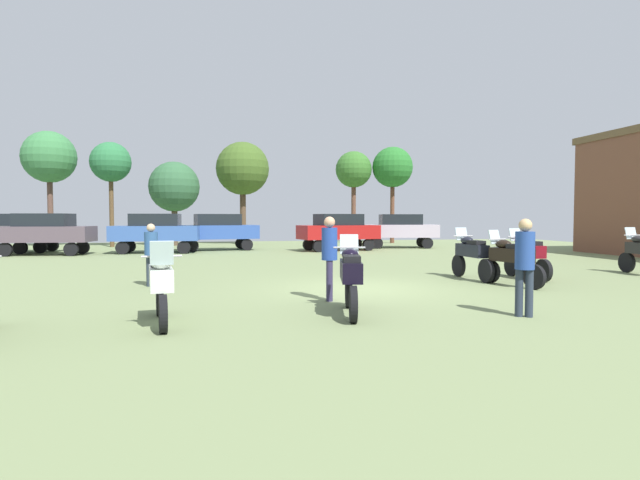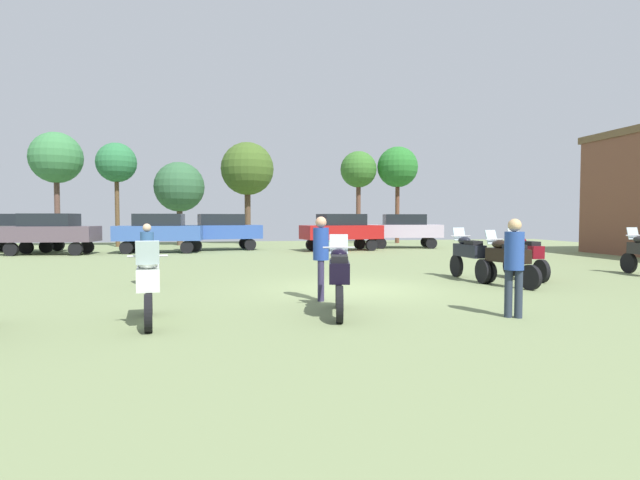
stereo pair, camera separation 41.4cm
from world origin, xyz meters
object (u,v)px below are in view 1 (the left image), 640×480
at_px(person_1, 329,251).
at_px(tree_7, 243,169).
at_px(tree_5, 393,168).
at_px(person_3, 525,259).
at_px(motorcycle_7, 161,283).
at_px(car_4, 45,231).
at_px(tree_3, 111,163).
at_px(person_2, 151,250).
at_px(car_2, 400,228).
at_px(tree_4, 49,158).
at_px(motorcycle_6, 351,276).
at_px(tree_1, 354,171).
at_px(car_5, 338,229).
at_px(car_3, 218,229).
at_px(car_1, 156,230).
at_px(motorcycle_8, 511,259).
at_px(motorcycle_9, 471,254).
at_px(car_6, 16,230).
at_px(tree_6, 174,187).
at_px(motorcycle_3, 526,254).

height_order(person_1, tree_7, tree_7).
bearing_deg(tree_5, person_3, -104.36).
relative_size(motorcycle_7, car_4, 0.47).
bearing_deg(tree_3, person_2, -75.73).
height_order(car_2, tree_4, tree_4).
relative_size(motorcycle_6, tree_1, 0.32).
distance_m(car_5, person_2, 15.18).
bearing_deg(car_3, car_4, 93.11).
relative_size(motorcycle_6, person_2, 1.26).
relative_size(car_1, tree_1, 0.68).
distance_m(car_2, car_5, 4.48).
height_order(car_2, tree_3, tree_3).
xyz_separation_m(motorcycle_6, motorcycle_8, (5.14, 2.94, -0.00)).
relative_size(motorcycle_6, motorcycle_9, 0.92).
distance_m(car_3, person_2, 14.47).
xyz_separation_m(car_5, tree_1, (2.92, 7.65, 3.95)).
distance_m(car_6, tree_1, 20.84).
height_order(motorcycle_8, car_6, car_6).
distance_m(tree_1, tree_6, 12.25).
relative_size(motorcycle_8, car_3, 0.45).
height_order(car_1, tree_6, tree_6).
bearing_deg(motorcycle_7, person_2, -89.26).
xyz_separation_m(car_5, tree_6, (-9.24, 6.95, 2.60)).
bearing_deg(motorcycle_9, motorcycle_8, -77.31).
xyz_separation_m(car_2, tree_1, (-1.25, 6.01, 3.95)).
height_order(car_1, car_3, same).
distance_m(car_1, person_2, 12.93).
xyz_separation_m(motorcycle_7, person_3, (6.40, -0.65, 0.34)).
relative_size(car_1, tree_6, 0.81).
xyz_separation_m(car_2, car_4, (-18.77, -2.08, 0.00)).
height_order(car_3, person_3, car_3).
relative_size(motorcycle_3, person_1, 1.17).
xyz_separation_m(person_2, person_3, (7.19, -5.47, 0.09)).
height_order(motorcycle_3, motorcycle_7, motorcycle_3).
relative_size(motorcycle_8, person_1, 1.12).
bearing_deg(car_1, car_2, -80.53).
xyz_separation_m(tree_1, tree_6, (-12.16, -0.70, -1.35)).
bearing_deg(person_1, tree_1, 174.86).
bearing_deg(motorcycle_7, motorcycle_3, -164.40).
height_order(tree_6, tree_7, tree_7).
distance_m(motorcycle_9, tree_7, 21.78).
xyz_separation_m(motorcycle_6, car_3, (-2.56, 18.99, 0.45)).
distance_m(car_1, person_3, 20.26).
relative_size(car_2, tree_1, 0.70).
distance_m(car_6, person_1, 21.79).
relative_size(motorcycle_7, tree_5, 0.30).
distance_m(tree_3, tree_6, 4.00).
xyz_separation_m(motorcycle_8, car_4, (-15.82, 14.09, 0.45)).
xyz_separation_m(motorcycle_8, tree_4, (-17.69, 21.00, 4.71)).
relative_size(motorcycle_3, motorcycle_8, 1.04).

